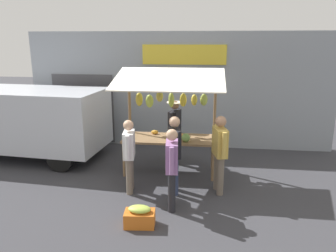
{
  "coord_description": "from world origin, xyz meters",
  "views": [
    {
      "loc": [
        -0.89,
        7.43,
        3.14
      ],
      "look_at": [
        0.0,
        0.3,
        1.25
      ],
      "focal_mm": 34.87,
      "sensor_mm": 36.0,
      "label": 1
    }
  ],
  "objects_px": {
    "parked_van": "(18,117)",
    "vendor_with_sunhat": "(175,126)",
    "shopper_in_striped_shirt": "(129,151)",
    "shopper_in_grey_tee": "(220,149)",
    "market_stall": "(170,110)",
    "shopper_with_shopping_bag": "(174,149)",
    "shopper_with_ponytail": "(172,164)",
    "produce_crate_near": "(140,217)"
  },
  "relations": [
    {
      "from": "parked_van",
      "to": "vendor_with_sunhat",
      "type": "bearing_deg",
      "value": -174.44
    },
    {
      "from": "shopper_in_striped_shirt",
      "to": "shopper_in_grey_tee",
      "type": "bearing_deg",
      "value": -91.88
    },
    {
      "from": "market_stall",
      "to": "shopper_in_striped_shirt",
      "type": "bearing_deg",
      "value": 59.59
    },
    {
      "from": "shopper_with_shopping_bag",
      "to": "parked_van",
      "type": "height_order",
      "value": "parked_van"
    },
    {
      "from": "shopper_with_ponytail",
      "to": "shopper_with_shopping_bag",
      "type": "height_order",
      "value": "shopper_with_shopping_bag"
    },
    {
      "from": "shopper_with_shopping_bag",
      "to": "parked_van",
      "type": "relative_size",
      "value": 0.37
    },
    {
      "from": "produce_crate_near",
      "to": "market_stall",
      "type": "bearing_deg",
      "value": -95.2
    },
    {
      "from": "shopper_with_ponytail",
      "to": "shopper_with_shopping_bag",
      "type": "distance_m",
      "value": 0.71
    },
    {
      "from": "vendor_with_sunhat",
      "to": "parked_van",
      "type": "distance_m",
      "value": 4.3
    },
    {
      "from": "shopper_with_ponytail",
      "to": "produce_crate_near",
      "type": "relative_size",
      "value": 2.86
    },
    {
      "from": "shopper_with_shopping_bag",
      "to": "parked_van",
      "type": "bearing_deg",
      "value": 55.68
    },
    {
      "from": "market_stall",
      "to": "shopper_with_ponytail",
      "type": "relative_size",
      "value": 1.58
    },
    {
      "from": "shopper_in_grey_tee",
      "to": "produce_crate_near",
      "type": "relative_size",
      "value": 3.01
    },
    {
      "from": "shopper_with_ponytail",
      "to": "shopper_with_shopping_bag",
      "type": "bearing_deg",
      "value": -3.26
    },
    {
      "from": "vendor_with_sunhat",
      "to": "parked_van",
      "type": "xyz_separation_m",
      "value": [
        4.3,
        0.08,
        0.15
      ]
    },
    {
      "from": "shopper_in_striped_shirt",
      "to": "shopper_with_shopping_bag",
      "type": "distance_m",
      "value": 0.94
    },
    {
      "from": "shopper_with_ponytail",
      "to": "shopper_in_striped_shirt",
      "type": "relative_size",
      "value": 1.01
    },
    {
      "from": "vendor_with_sunhat",
      "to": "parked_van",
      "type": "height_order",
      "value": "parked_van"
    },
    {
      "from": "vendor_with_sunhat",
      "to": "shopper_in_striped_shirt",
      "type": "xyz_separation_m",
      "value": [
        0.75,
        1.91,
        -0.07
      ]
    },
    {
      "from": "shopper_in_grey_tee",
      "to": "parked_van",
      "type": "relative_size",
      "value": 0.37
    },
    {
      "from": "vendor_with_sunhat",
      "to": "parked_van",
      "type": "bearing_deg",
      "value": -77.87
    },
    {
      "from": "shopper_with_shopping_bag",
      "to": "market_stall",
      "type": "bearing_deg",
      "value": -1.54
    },
    {
      "from": "vendor_with_sunhat",
      "to": "produce_crate_near",
      "type": "height_order",
      "value": "vendor_with_sunhat"
    },
    {
      "from": "parked_van",
      "to": "produce_crate_near",
      "type": "bearing_deg",
      "value": 146.65
    },
    {
      "from": "shopper_in_grey_tee",
      "to": "shopper_with_shopping_bag",
      "type": "height_order",
      "value": "shopper_in_grey_tee"
    },
    {
      "from": "shopper_in_grey_tee",
      "to": "parked_van",
      "type": "xyz_separation_m",
      "value": [
        5.41,
        -1.61,
        0.16
      ]
    },
    {
      "from": "shopper_in_grey_tee",
      "to": "produce_crate_near",
      "type": "height_order",
      "value": "shopper_in_grey_tee"
    },
    {
      "from": "shopper_in_grey_tee",
      "to": "vendor_with_sunhat",
      "type": "bearing_deg",
      "value": 19.94
    },
    {
      "from": "shopper_in_striped_shirt",
      "to": "produce_crate_near",
      "type": "bearing_deg",
      "value": -168.14
    },
    {
      "from": "vendor_with_sunhat",
      "to": "shopper_with_ponytail",
      "type": "xyz_separation_m",
      "value": [
        -0.21,
        2.52,
        -0.07
      ]
    },
    {
      "from": "vendor_with_sunhat",
      "to": "produce_crate_near",
      "type": "distance_m",
      "value": 3.31
    },
    {
      "from": "shopper_with_shopping_bag",
      "to": "parked_van",
      "type": "xyz_separation_m",
      "value": [
        4.48,
        -1.74,
        0.16
      ]
    },
    {
      "from": "vendor_with_sunhat",
      "to": "shopper_in_striped_shirt",
      "type": "height_order",
      "value": "vendor_with_sunhat"
    },
    {
      "from": "vendor_with_sunhat",
      "to": "shopper_with_ponytail",
      "type": "distance_m",
      "value": 2.53
    },
    {
      "from": "market_stall",
      "to": "produce_crate_near",
      "type": "height_order",
      "value": "market_stall"
    },
    {
      "from": "shopper_with_shopping_bag",
      "to": "produce_crate_near",
      "type": "bearing_deg",
      "value": 148.66
    },
    {
      "from": "shopper_in_striped_shirt",
      "to": "shopper_in_grey_tee",
      "type": "height_order",
      "value": "shopper_in_grey_tee"
    },
    {
      "from": "market_stall",
      "to": "parked_van",
      "type": "relative_size",
      "value": 0.55
    },
    {
      "from": "produce_crate_near",
      "to": "parked_van",
      "type": "bearing_deg",
      "value": -37.85
    },
    {
      "from": "shopper_with_shopping_bag",
      "to": "parked_van",
      "type": "distance_m",
      "value": 4.81
    },
    {
      "from": "shopper_in_striped_shirt",
      "to": "market_stall",
      "type": "bearing_deg",
      "value": -38.84
    },
    {
      "from": "parked_van",
      "to": "produce_crate_near",
      "type": "height_order",
      "value": "parked_van"
    }
  ]
}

